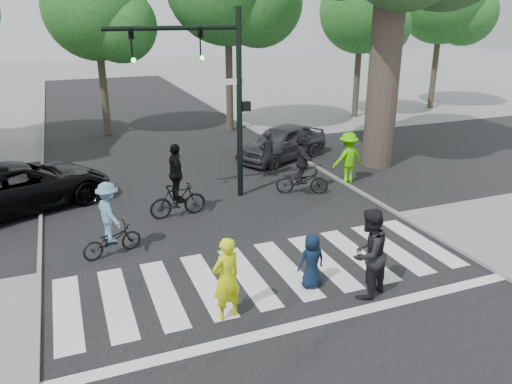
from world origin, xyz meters
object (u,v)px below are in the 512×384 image
pedestrian_woman (226,279)px  traffic_signal (213,79)px  cyclist_mid (177,187)px  pedestrian_adult (368,254)px  car_grey (282,142)px  car_suv (22,186)px  pedestrian_child (312,261)px  cyclist_left (110,224)px  cyclist_right (303,166)px

pedestrian_woman → traffic_signal: bearing=-123.3°
traffic_signal → pedestrian_woman: traffic_signal is taller
pedestrian_woman → cyclist_mid: size_ratio=0.78×
pedestrian_adult → car_grey: bearing=-128.9°
pedestrian_woman → pedestrian_adult: pedestrian_adult is taller
pedestrian_woman → car_suv: pedestrian_woman is taller
traffic_signal → car_grey: 6.13m
pedestrian_adult → car_grey: size_ratio=0.47×
pedestrian_child → cyclist_mid: size_ratio=0.57×
pedestrian_adult → pedestrian_woman: bearing=-30.5°
pedestrian_woman → car_grey: size_ratio=0.41×
cyclist_left → cyclist_right: (6.51, 2.29, 0.15)m
pedestrian_woman → pedestrian_child: (2.14, 0.43, -0.24)m
car_suv → cyclist_mid: bearing=-141.1°
cyclist_left → pedestrian_woman: bearing=-63.5°
traffic_signal → cyclist_right: traffic_signal is taller
pedestrian_adult → cyclist_mid: cyclist_mid is taller
pedestrian_woman → pedestrian_child: bearing=173.6°
cyclist_right → car_grey: size_ratio=0.52×
cyclist_right → cyclist_mid: bearing=-174.5°
traffic_signal → pedestrian_adult: size_ratio=2.97×
cyclist_right → car_grey: bearing=75.0°
cyclist_left → car_suv: (-2.21, 4.27, -0.10)m
traffic_signal → cyclist_left: size_ratio=3.08×
cyclist_mid → traffic_signal: bearing=33.8°
traffic_signal → pedestrian_child: 6.96m
traffic_signal → car_grey: bearing=41.3°
traffic_signal → cyclist_mid: (-1.52, -1.02, -2.97)m
pedestrian_child → cyclist_right: size_ratio=0.58×
cyclist_right → car_suv: 8.94m
cyclist_left → pedestrian_child: bearing=-39.3°
traffic_signal → pedestrian_adult: traffic_signal is taller
pedestrian_woman → pedestrian_adult: 3.10m
traffic_signal → car_grey: traffic_signal is taller
cyclist_left → cyclist_mid: cyclist_mid is taller
car_suv → car_grey: size_ratio=1.26×
pedestrian_child → pedestrian_adult: (0.94, -0.76, 0.37)m
cyclist_left → cyclist_mid: 2.84m
pedestrian_woman → pedestrian_adult: bearing=156.1°
cyclist_left → car_grey: bearing=39.9°
pedestrian_child → car_suv: (-6.18, 7.52, 0.10)m
pedestrian_child → car_grey: car_grey is taller
traffic_signal → pedestrian_child: size_ratio=4.67×
car_suv → car_grey: bearing=-100.2°
cyclist_right → pedestrian_adult: bearing=-104.2°
car_suv → cyclist_left: bearing=-174.8°
pedestrian_child → pedestrian_adult: pedestrian_adult is taller
cyclist_left → car_suv: cyclist_left is taller
pedestrian_adult → cyclist_mid: size_ratio=0.90×
traffic_signal → car_grey: size_ratio=1.40×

